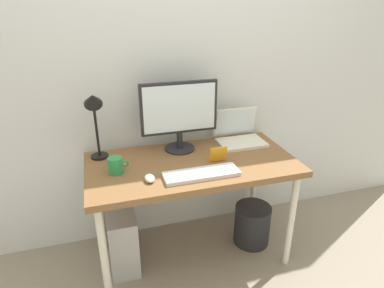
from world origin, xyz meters
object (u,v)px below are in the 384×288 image
object	(u,v)px
mouse	(150,178)
coffee_mug	(116,165)
desk_lamp	(94,110)
photo_frame	(218,154)
laptop	(239,134)
monitor	(179,112)
wastebasket	(252,225)
computer_tower	(122,238)
desk	(192,171)
keyboard	(202,174)

from	to	relation	value
mouse	coffee_mug	world-z (taller)	coffee_mug
mouse	coffee_mug	xyz separation A→B (m)	(-0.17, 0.15, 0.03)
desk_lamp	mouse	distance (m)	0.54
coffee_mug	photo_frame	world-z (taller)	coffee_mug
laptop	mouse	distance (m)	0.80
monitor	wastebasket	bearing A→B (deg)	-22.33
desk_lamp	computer_tower	world-z (taller)	desk_lamp
desk	keyboard	world-z (taller)	keyboard
desk	coffee_mug	distance (m)	0.48
coffee_mug	computer_tower	distance (m)	0.58
desk	coffee_mug	bearing A→B (deg)	-178.23
keyboard	wastebasket	distance (m)	0.77
coffee_mug	desk	bearing A→B (deg)	1.77
desk_lamp	mouse	bearing A→B (deg)	-54.86
desk	monitor	bearing A→B (deg)	97.73
desk	laptop	size ratio (longest dim) A/B	4.07
keyboard	mouse	world-z (taller)	mouse
mouse	photo_frame	distance (m)	0.47
keyboard	coffee_mug	bearing A→B (deg)	159.53
keyboard	mouse	distance (m)	0.30
keyboard	wastebasket	world-z (taller)	keyboard
desk_lamp	computer_tower	size ratio (longest dim) A/B	1.09
wastebasket	coffee_mug	bearing A→B (deg)	-179.25
coffee_mug	keyboard	bearing A→B (deg)	-20.47
laptop	coffee_mug	bearing A→B (deg)	-165.45
desk_lamp	desk	bearing A→B (deg)	-19.84
computer_tower	wastebasket	bearing A→B (deg)	-3.09
keyboard	laptop	bearing A→B (deg)	44.78
desk	desk_lamp	size ratio (longest dim) A/B	2.84
desk	keyboard	xyz separation A→B (m)	(0.00, -0.19, 0.08)
monitor	coffee_mug	size ratio (longest dim) A/B	4.22
desk	photo_frame	xyz separation A→B (m)	(0.16, -0.04, 0.12)
monitor	computer_tower	xyz separation A→B (m)	(-0.44, -0.15, -0.79)
desk	coffee_mug	world-z (taller)	coffee_mug
monitor	wastebasket	distance (m)	1.00
coffee_mug	mouse	bearing A→B (deg)	-40.99
monitor	mouse	bearing A→B (deg)	-126.68
monitor	laptop	bearing A→B (deg)	2.04
laptop	coffee_mug	size ratio (longest dim) A/B	2.66
desk_lamp	wastebasket	bearing A→B (deg)	-11.24
keyboard	computer_tower	distance (m)	0.75
laptop	computer_tower	size ratio (longest dim) A/B	0.76
coffee_mug	wastebasket	world-z (taller)	coffee_mug
monitor	desk_lamp	size ratio (longest dim) A/B	1.10
computer_tower	keyboard	bearing A→B (deg)	-26.67
monitor	keyboard	distance (m)	0.46
coffee_mug	wastebasket	distance (m)	1.12
mouse	desk_lamp	bearing A→B (deg)	125.14
monitor	laptop	xyz separation A→B (m)	(0.44, 0.02, -0.20)
desk	computer_tower	xyz separation A→B (m)	(-0.47, 0.05, -0.45)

